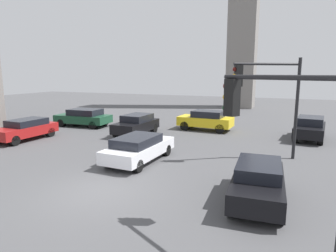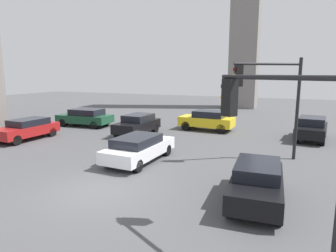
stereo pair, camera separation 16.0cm
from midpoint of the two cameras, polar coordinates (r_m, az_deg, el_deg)
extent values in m
plane|color=#4C4C4F|center=(11.57, -13.25, -12.18)|extent=(92.33, 92.33, 0.00)
cylinder|color=black|center=(7.32, 20.23, 8.81)|extent=(2.88, 1.65, 0.12)
cube|color=black|center=(8.14, 11.75, 5.42)|extent=(0.43, 0.43, 1.00)
sphere|color=#4C0F0C|center=(8.25, 10.74, 7.60)|extent=(0.20, 0.20, 0.20)
sphere|color=yellow|center=(8.26, 10.67, 5.53)|extent=(0.20, 0.20, 0.20)
sphere|color=#14471E|center=(8.29, 10.60, 3.46)|extent=(0.20, 0.20, 0.20)
cylinder|color=black|center=(16.07, 23.36, 2.93)|extent=(0.16, 0.16, 5.10)
cylinder|color=black|center=(15.06, 18.45, 11.31)|extent=(2.93, 2.01, 0.12)
cube|color=black|center=(14.39, 13.16, 9.45)|extent=(0.44, 0.44, 1.00)
sphere|color=#4C0F0C|center=(14.31, 12.46, 10.67)|extent=(0.20, 0.20, 0.20)
sphere|color=yellow|center=(14.31, 12.42, 9.47)|extent=(0.20, 0.20, 0.20)
sphere|color=#14471E|center=(14.32, 12.37, 8.27)|extent=(0.20, 0.20, 0.20)
cube|color=black|center=(10.62, 16.57, -10.87)|extent=(1.86, 4.02, 0.64)
cube|color=black|center=(10.64, 16.77, -7.94)|extent=(1.57, 2.28, 0.46)
cylinder|color=black|center=(9.51, 20.25, -15.75)|extent=(0.33, 0.60, 0.58)
cylinder|color=black|center=(9.56, 11.86, -15.18)|extent=(0.33, 0.60, 0.58)
cylinder|color=black|center=(11.99, 20.10, -10.25)|extent=(0.33, 0.60, 0.58)
cylinder|color=black|center=(12.02, 13.57, -9.84)|extent=(0.33, 0.60, 0.58)
cube|color=silver|center=(14.78, -5.86, -4.57)|extent=(2.02, 4.49, 0.60)
cube|color=black|center=(14.48, -6.34, -2.89)|extent=(1.72, 2.54, 0.46)
cylinder|color=black|center=(16.48, -5.42, -4.09)|extent=(0.36, 0.60, 0.59)
cylinder|color=black|center=(15.79, -0.69, -4.67)|extent=(0.36, 0.60, 0.59)
cylinder|color=black|center=(14.07, -11.64, -6.77)|extent=(0.36, 0.60, 0.59)
cylinder|color=black|center=(13.26, -6.37, -7.67)|extent=(0.36, 0.60, 0.59)
cube|color=#19472D|center=(25.40, -16.29, 1.38)|extent=(4.55, 2.21, 0.62)
cube|color=black|center=(25.20, -15.93, 2.56)|extent=(2.58, 1.87, 0.54)
cylinder|color=black|center=(25.73, -20.05, 0.58)|extent=(0.66, 0.39, 0.64)
cylinder|color=black|center=(26.99, -17.87, 1.13)|extent=(0.66, 0.39, 0.64)
cylinder|color=black|center=(23.94, -14.43, 0.20)|extent=(0.66, 0.39, 0.64)
cylinder|color=black|center=(25.28, -12.39, 0.80)|extent=(0.66, 0.39, 0.64)
cube|color=black|center=(21.56, 25.53, -0.65)|extent=(2.20, 4.14, 0.64)
cube|color=black|center=(21.67, 25.68, 0.88)|extent=(1.79, 2.38, 0.55)
cylinder|color=black|center=(20.27, 27.24, -2.36)|extent=(0.39, 0.71, 0.67)
cylinder|color=black|center=(20.35, 23.19, -2.00)|extent=(0.39, 0.71, 0.67)
cylinder|color=black|center=(22.92, 27.48, -1.04)|extent=(0.39, 0.71, 0.67)
cylinder|color=black|center=(22.99, 23.90, -0.73)|extent=(0.39, 0.71, 0.67)
cube|color=yellow|center=(22.82, 7.04, 0.90)|extent=(4.17, 2.02, 0.68)
cube|color=black|center=(22.67, 7.56, 2.28)|extent=(2.37, 1.71, 0.53)
cylinder|color=black|center=(22.67, 3.10, 0.03)|extent=(0.71, 0.36, 0.69)
cylinder|color=black|center=(24.02, 4.44, 0.59)|extent=(0.71, 0.36, 0.69)
cylinder|color=black|center=(21.78, 9.86, -0.53)|extent=(0.71, 0.36, 0.69)
cylinder|color=black|center=(23.19, 10.85, 0.09)|extent=(0.71, 0.36, 0.69)
cube|color=maroon|center=(21.54, -26.14, -0.80)|extent=(1.85, 4.20, 0.62)
cube|color=black|center=(21.59, -25.83, 0.61)|extent=(1.59, 2.37, 0.47)
cylinder|color=black|center=(20.18, -27.82, -2.53)|extent=(0.33, 0.64, 0.63)
cylinder|color=black|center=(21.99, -22.07, -1.12)|extent=(0.33, 0.64, 0.63)
cylinder|color=black|center=(23.03, -24.55, -0.81)|extent=(0.33, 0.64, 0.63)
cube|color=black|center=(20.95, -6.43, 0.01)|extent=(1.91, 3.97, 0.66)
cube|color=black|center=(21.03, -6.19, 1.56)|extent=(1.63, 2.24, 0.51)
cylinder|color=black|center=(19.53, -6.59, -1.73)|extent=(0.34, 0.67, 0.66)
cylinder|color=black|center=(20.30, -10.09, -1.36)|extent=(0.34, 0.67, 0.66)
cylinder|color=black|center=(21.80, -2.99, -0.42)|extent=(0.34, 0.67, 0.66)
cylinder|color=black|center=(22.50, -6.26, -0.14)|extent=(0.34, 0.67, 0.66)
camera|label=1|loc=(0.08, -90.32, -0.06)|focal=31.48mm
camera|label=2|loc=(0.08, 89.68, 0.06)|focal=31.48mm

